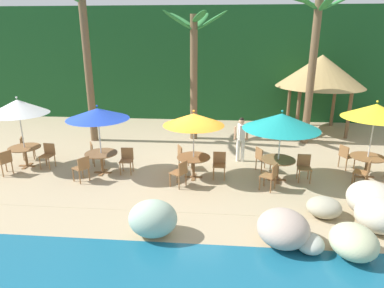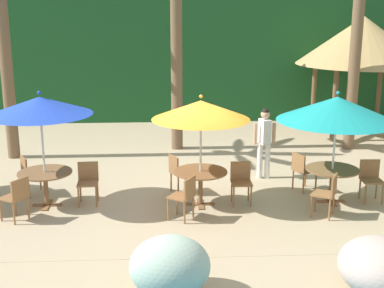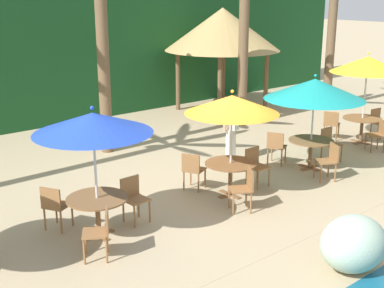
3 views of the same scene
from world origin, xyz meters
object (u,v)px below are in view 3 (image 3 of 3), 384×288
at_px(umbrella_orange, 232,104).
at_px(chair_blue_inland, 55,205).
at_px(chair_teal_inland, 276,146).
at_px(waiter_in_white, 231,125).
at_px(umbrella_yellow, 368,64).
at_px(dining_table_teal, 311,145).
at_px(chair_teal_left, 329,159).
at_px(chair_blue_seaward, 133,196).
at_px(chair_yellow_inland, 331,123).
at_px(palapa_hut, 222,30).
at_px(chair_orange_inland, 193,169).
at_px(chair_blue_left, 101,230).
at_px(chair_yellow_seaward, 378,121).
at_px(palm_tree_second, 101,17).
at_px(dining_table_yellow, 362,122).
at_px(dining_table_blue, 97,204).
at_px(dining_table_orange, 231,168).
at_px(chair_teal_seaward, 329,142).
at_px(umbrella_blue, 93,123).
at_px(umbrella_teal, 315,89).
at_px(chair_yellow_left, 379,133).
at_px(chair_orange_left, 245,187).
at_px(chair_orange_seaward, 255,164).

bearing_deg(umbrella_orange, chair_blue_inland, 167.53).
xyz_separation_m(chair_teal_inland, waiter_in_white, (-0.68, 0.94, 0.47)).
bearing_deg(umbrella_yellow, chair_teal_inland, 176.25).
xyz_separation_m(dining_table_teal, chair_teal_left, (-0.33, -0.79, -0.10)).
bearing_deg(chair_blue_seaward, chair_yellow_inland, 7.57).
distance_m(dining_table_teal, waiter_in_white, 2.05).
relative_size(chair_blue_seaward, palapa_hut, 0.21).
distance_m(chair_orange_inland, waiter_in_white, 2.32).
bearing_deg(chair_teal_inland, waiter_in_white, 125.95).
bearing_deg(chair_blue_left, chair_yellow_seaward, 6.61).
relative_size(chair_blue_seaward, chair_blue_left, 1.00).
relative_size(palapa_hut, waiter_in_white, 2.42).
relative_size(palm_tree_second, waiter_in_white, 3.27).
distance_m(chair_blue_inland, chair_yellow_seaward, 10.27).
height_order(dining_table_yellow, palm_tree_second, palm_tree_second).
distance_m(dining_table_blue, palm_tree_second, 6.00).
relative_size(chair_blue_inland, dining_table_orange, 0.79).
xyz_separation_m(chair_blue_inland, chair_teal_inland, (5.97, -0.07, 0.00)).
xyz_separation_m(dining_table_orange, chair_teal_left, (2.43, -0.77, -0.10)).
relative_size(chair_teal_seaward, chair_teal_left, 1.00).
height_order(chair_blue_inland, palapa_hut, palapa_hut).
relative_size(umbrella_blue, chair_yellow_inland, 2.76).
xyz_separation_m(umbrella_teal, palm_tree_second, (-3.11, 4.47, 1.61)).
relative_size(chair_blue_left, chair_teal_inland, 1.00).
xyz_separation_m(chair_yellow_left, palapa_hut, (0.13, 6.47, 2.41)).
height_order(umbrella_teal, chair_teal_left, umbrella_teal).
height_order(chair_teal_left, chair_yellow_inland, same).
bearing_deg(chair_teal_seaward, dining_table_blue, 179.79).
relative_size(chair_orange_inland, chair_yellow_seaward, 1.00).
height_order(chair_teal_seaward, waiter_in_white, waiter_in_white).
relative_size(dining_table_orange, chair_orange_left, 1.26).
height_order(chair_blue_inland, dining_table_yellow, chair_blue_inland).
xyz_separation_m(umbrella_blue, dining_table_orange, (3.18, -0.11, -1.49)).
bearing_deg(umbrella_yellow, dining_table_yellow, 0.00).
relative_size(dining_table_blue, chair_orange_seaward, 1.26).
distance_m(chair_yellow_inland, palapa_hut, 5.53).
xyz_separation_m(dining_table_teal, chair_yellow_inland, (2.55, 1.23, -0.10)).
bearing_deg(chair_yellow_inland, chair_yellow_left, -87.48).
bearing_deg(palapa_hut, chair_teal_inland, -120.30).
bearing_deg(dining_table_blue, chair_blue_inland, 125.02).
bearing_deg(dining_table_orange, chair_teal_left, -17.68).
distance_m(umbrella_blue, chair_teal_seaward, 6.96).
height_order(chair_teal_inland, palapa_hut, palapa_hut).
height_order(umbrella_blue, umbrella_yellow, umbrella_yellow).
bearing_deg(waiter_in_white, umbrella_blue, -161.87).
height_order(chair_teal_seaward, chair_yellow_left, same).
distance_m(chair_orange_left, chair_teal_seaward, 4.05).
xyz_separation_m(chair_blue_inland, waiter_in_white, (5.29, 0.87, 0.47)).
height_order(chair_blue_seaward, chair_yellow_seaward, same).
relative_size(umbrella_blue, palm_tree_second, 0.43).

